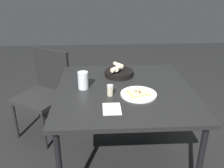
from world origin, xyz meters
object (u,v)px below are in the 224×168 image
at_px(pepper_shaker, 110,91).
at_px(dining_table, 124,96).
at_px(pizza_plate, 139,94).
at_px(chair_near, 46,88).
at_px(beer_glass, 83,81).
at_px(bread_basket, 119,72).

bearing_deg(pepper_shaker, dining_table, 130.67).
bearing_deg(pizza_plate, chair_near, -128.64).
height_order(beer_glass, chair_near, chair_near).
bearing_deg(beer_glass, dining_table, 84.26).
bearing_deg(beer_glass, chair_near, -141.39).
bearing_deg(beer_glass, bread_basket, 129.37).
distance_m(dining_table, pepper_shaker, 0.18).
xyz_separation_m(bread_basket, pepper_shaker, (0.37, -0.09, 0.00)).
xyz_separation_m(pizza_plate, beer_glass, (-0.14, -0.41, 0.05)).
relative_size(beer_glass, chair_near, 0.16).
relative_size(dining_table, pepper_shaker, 13.08).
relative_size(bread_basket, beer_glass, 1.83).
xyz_separation_m(dining_table, pizza_plate, (0.11, 0.09, 0.07)).
xyz_separation_m(dining_table, chair_near, (-0.55, -0.73, -0.17)).
bearing_deg(chair_near, beer_glass, 38.61).
height_order(pizza_plate, bread_basket, bread_basket).
relative_size(pizza_plate, beer_glass, 1.96).
bearing_deg(pepper_shaker, pizza_plate, 87.67).
xyz_separation_m(beer_glass, chair_near, (-0.52, -0.42, -0.29)).
distance_m(pizza_plate, pepper_shaker, 0.21).
xyz_separation_m(pepper_shaker, chair_near, (-0.65, -0.62, -0.26)).
height_order(pizza_plate, chair_near, chair_near).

